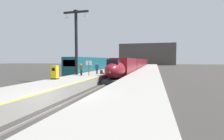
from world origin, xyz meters
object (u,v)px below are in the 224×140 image
passenger_mid_platform (81,69)px  highspeed_train_main (138,64)px  ticket_machine_yellow (55,73)px  rolling_suitcase (101,72)px  station_column_mid (76,36)px  passenger_near_edge (97,68)px  departure_info_board (89,65)px  regional_train_adjacent (102,64)px

passenger_mid_platform → highspeed_train_main: bearing=82.6°
highspeed_train_main → ticket_machine_yellow: (-5.55, -40.47, -0.19)m
ticket_machine_yellow → passenger_mid_platform: bearing=79.7°
rolling_suitcase → ticket_machine_yellow: (-2.93, -8.37, 0.44)m
station_column_mid → passenger_mid_platform: station_column_mid is taller
passenger_near_edge → departure_info_board: 2.71m
highspeed_train_main → passenger_near_edge: (-3.24, -32.45, 0.06)m
passenger_mid_platform → ticket_machine_yellow: (-0.94, -5.16, -0.25)m
highspeed_train_main → passenger_near_edge: bearing=-95.7°
passenger_near_edge → ticket_machine_yellow: bearing=-106.1°
passenger_near_edge → regional_train_adjacent: bearing=105.0°
regional_train_adjacent → ticket_machine_yellow: size_ratio=22.87×
passenger_mid_platform → departure_info_board: bearing=11.0°
highspeed_train_main → regional_train_adjacent: size_ratio=2.04×
regional_train_adjacent → station_column_mid: size_ratio=3.81×
regional_train_adjacent → rolling_suitcase: regional_train_adjacent is taller
passenger_near_edge → rolling_suitcase: passenger_near_edge is taller
station_column_mid → rolling_suitcase: 6.68m
regional_train_adjacent → passenger_near_edge: (4.86, -18.19, -0.09)m
ticket_machine_yellow → passenger_near_edge: bearing=73.9°
ticket_machine_yellow → rolling_suitcase: bearing=70.7°
station_column_mid → passenger_near_edge: bearing=32.8°
regional_train_adjacent → ticket_machine_yellow: bearing=-84.4°
station_column_mid → departure_info_board: 4.95m
passenger_near_edge → rolling_suitcase: (0.62, 0.35, -0.69)m
departure_info_board → passenger_mid_platform: bearing=-169.0°
regional_train_adjacent → departure_info_board: (4.57, -20.84, 0.43)m
regional_train_adjacent → departure_info_board: regional_train_adjacent is taller
rolling_suitcase → passenger_near_edge: bearing=-150.5°
station_column_mid → passenger_mid_platform: size_ratio=5.69×
station_column_mid → rolling_suitcase: (3.28, 2.07, -5.45)m
passenger_near_edge → ticket_machine_yellow: size_ratio=1.06×
ticket_machine_yellow → station_column_mid: bearing=93.2°
highspeed_train_main → rolling_suitcase: (-2.62, -32.10, -0.62)m
rolling_suitcase → departure_info_board: departure_info_board is taller
rolling_suitcase → ticket_machine_yellow: size_ratio=0.61×
station_column_mid → departure_info_board: size_ratio=4.53×
station_column_mid → departure_info_board: bearing=-21.4°
station_column_mid → rolling_suitcase: size_ratio=9.78×
ticket_machine_yellow → departure_info_board: 5.79m
highspeed_train_main → station_column_mid: station_column_mid is taller
rolling_suitcase → ticket_machine_yellow: 8.88m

